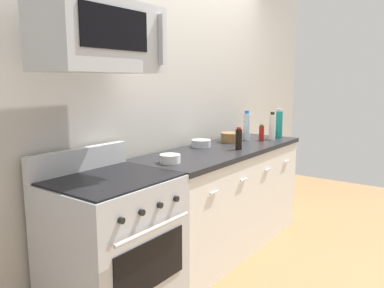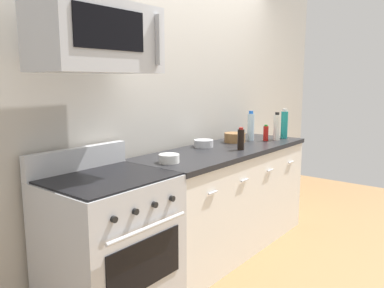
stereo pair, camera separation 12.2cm
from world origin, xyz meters
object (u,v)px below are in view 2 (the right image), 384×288
(microwave, at_px, (97,38))
(bowl_steel_prep, at_px, (204,143))
(bottle_hot_sauce_red, at_px, (266,133))
(range_oven, at_px, (109,246))
(bottle_sparkling_teal, at_px, (284,124))
(bowl_white_ceramic, at_px, (169,158))
(bottle_water_clear, at_px, (251,127))
(bowl_wooden_salad, at_px, (235,137))
(bottle_vinegar_white, at_px, (277,127))
(bottle_soy_sauce_dark, at_px, (241,139))

(microwave, distance_m, bowl_steel_prep, 1.46)
(bottle_hot_sauce_red, bearing_deg, range_oven, 177.45)
(bottle_sparkling_teal, bearing_deg, bowl_white_ceramic, 175.43)
(bottle_sparkling_teal, bearing_deg, bottle_water_clear, 151.08)
(bowl_steel_prep, height_order, bowl_wooden_salad, bowl_wooden_salad)
(microwave, relative_size, bowl_white_ceramic, 5.00)
(bottle_sparkling_teal, bearing_deg, bowl_wooden_salad, 153.49)
(bottle_vinegar_white, relative_size, bottle_soy_sauce_dark, 1.44)
(bowl_wooden_salad, relative_size, bowl_white_ceramic, 1.36)
(bottle_hot_sauce_red, xyz_separation_m, bowl_steel_prep, (-0.68, 0.25, -0.04))
(bowl_wooden_salad, bearing_deg, bottle_water_clear, -21.49)
(bottle_hot_sauce_red, relative_size, bowl_steel_prep, 0.91)
(bottle_sparkling_teal, height_order, bowl_steel_prep, bottle_sparkling_teal)
(bowl_white_ceramic, bearing_deg, bottle_sparkling_teal, -4.57)
(range_oven, height_order, bowl_wooden_salad, range_oven)
(bottle_hot_sauce_red, height_order, bowl_white_ceramic, bottle_hot_sauce_red)
(range_oven, bearing_deg, bottle_water_clear, 1.08)
(bottle_hot_sauce_red, xyz_separation_m, bowl_wooden_salad, (-0.27, 0.19, -0.03))
(bottle_water_clear, distance_m, bowl_white_ceramic, 1.27)
(bowl_steel_prep, bearing_deg, bottle_water_clear, -13.06)
(bottle_sparkling_teal, relative_size, bowl_steel_prep, 1.75)
(bowl_steel_prep, bearing_deg, range_oven, -172.03)
(bottle_vinegar_white, distance_m, bowl_white_ceramic, 1.46)
(microwave, xyz_separation_m, bowl_white_ceramic, (0.54, -0.07, -0.80))
(bottle_vinegar_white, xyz_separation_m, bottle_sparkling_teal, (0.16, -0.01, 0.01))
(range_oven, xyz_separation_m, bowl_white_ceramic, (0.54, -0.03, 0.48))
(bowl_steel_prep, bearing_deg, bowl_wooden_salad, -9.21)
(bottle_sparkling_teal, bearing_deg, range_oven, 175.83)
(microwave, bearing_deg, bottle_sparkling_teal, -5.35)
(bottle_vinegar_white, bearing_deg, bottle_hot_sauce_red, 144.87)
(bottle_sparkling_teal, bearing_deg, microwave, 174.65)
(bottle_sparkling_teal, distance_m, bowl_steel_prep, 0.99)
(range_oven, height_order, bowl_white_ceramic, range_oven)
(bottle_soy_sauce_dark, bearing_deg, bottle_sparkling_teal, -0.02)
(microwave, height_order, bowl_steel_prep, microwave)
(bowl_wooden_salad, bearing_deg, bottle_sparkling_teal, -26.51)
(bottle_soy_sauce_dark, relative_size, bowl_steel_prep, 1.11)
(bowl_steel_prep, bearing_deg, bottle_soy_sauce_dark, -74.00)
(bottle_soy_sauce_dark, height_order, bowl_steel_prep, bottle_soy_sauce_dark)
(bottle_water_clear, distance_m, bottle_sparkling_teal, 0.39)
(bottle_vinegar_white, xyz_separation_m, bowl_steel_prep, (-0.77, 0.32, -0.10))
(bottle_soy_sauce_dark, bearing_deg, bottle_vinegar_white, 0.40)
(bottle_hot_sauce_red, bearing_deg, bottle_water_clear, 127.51)
(bottle_sparkling_teal, relative_size, bowl_wooden_salad, 1.49)
(bottle_vinegar_white, bearing_deg, bottle_water_clear, 135.11)
(bottle_soy_sauce_dark, distance_m, bowl_steel_prep, 0.34)
(bowl_white_ceramic, bearing_deg, bottle_soy_sauce_dark, -9.48)
(bowl_steel_prep, bearing_deg, microwave, -174.11)
(bottle_hot_sauce_red, distance_m, bottle_soy_sauce_dark, 0.59)
(bottle_vinegar_white, bearing_deg, bottle_sparkling_teal, -1.81)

